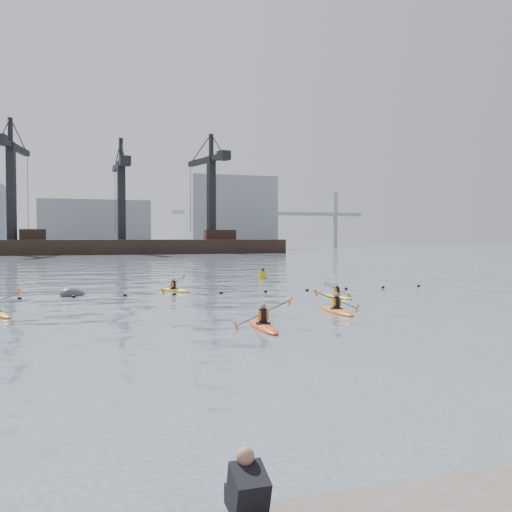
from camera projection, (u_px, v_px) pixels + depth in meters
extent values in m
plane|color=#394B54|center=(396.00, 386.00, 13.22)|extent=(400.00, 400.00, 0.00)
cube|color=black|center=(248.00, 494.00, 6.02)|extent=(0.38, 0.60, 0.67)
cube|color=black|center=(242.00, 499.00, 6.23)|extent=(0.34, 0.40, 0.24)
sphere|color=#8C6651|center=(245.00, 456.00, 6.10)|extent=(0.21, 0.21, 0.21)
sphere|color=black|center=(20.00, 299.00, 31.64)|extent=(0.24, 0.24, 0.24)
sphere|color=black|center=(74.00, 297.00, 32.51)|extent=(0.24, 0.24, 0.24)
sphere|color=black|center=(125.00, 296.00, 33.27)|extent=(0.24, 0.24, 0.24)
sphere|color=black|center=(174.00, 294.00, 34.00)|extent=(0.24, 0.24, 0.24)
sphere|color=black|center=(221.00, 293.00, 34.77)|extent=(0.24, 0.24, 0.24)
sphere|color=black|center=(265.00, 292.00, 35.64)|extent=(0.24, 0.24, 0.24)
sphere|color=black|center=(307.00, 290.00, 36.61)|extent=(0.24, 0.24, 0.24)
sphere|color=black|center=(346.00, 289.00, 37.66)|extent=(0.24, 0.24, 0.24)
sphere|color=black|center=(383.00, 287.00, 38.71)|extent=(0.24, 0.24, 0.24)
sphere|color=black|center=(419.00, 286.00, 39.68)|extent=(0.24, 0.24, 0.24)
cube|color=black|center=(122.00, 250.00, 118.13)|extent=(72.00, 12.00, 4.50)
cube|color=black|center=(33.00, 234.00, 112.66)|extent=(5.00, 3.00, 2.20)
cube|color=black|center=(220.00, 235.00, 124.56)|extent=(7.00, 3.00, 2.20)
cube|color=black|center=(11.00, 191.00, 111.16)|extent=(1.85, 1.85, 20.00)
cube|color=black|center=(15.00, 147.00, 113.50)|extent=(4.31, 17.93, 1.20)
cube|color=black|center=(0.00, 140.00, 104.58)|extent=(2.62, 2.94, 2.00)
cube|color=black|center=(10.00, 130.00, 110.72)|extent=(0.93, 0.93, 5.00)
cube|color=black|center=(121.00, 201.00, 117.76)|extent=(1.73, 1.73, 17.00)
cube|color=black|center=(120.00, 165.00, 119.56)|extent=(2.50, 15.05, 1.20)
cube|color=black|center=(125.00, 161.00, 112.63)|extent=(2.42, 2.78, 2.00)
cube|color=black|center=(121.00, 150.00, 117.37)|extent=(0.87, 0.87, 5.00)
cube|color=black|center=(211.00, 198.00, 123.67)|extent=(1.96, 1.96, 19.00)
cube|color=black|center=(206.00, 160.00, 125.52)|extent=(5.56, 16.73, 1.20)
cube|color=black|center=(224.00, 155.00, 118.34)|extent=(2.80, 3.08, 2.00)
cube|color=black|center=(211.00, 145.00, 123.26)|extent=(0.98, 0.98, 5.00)
cube|color=gray|center=(95.00, 225.00, 154.59)|extent=(30.00, 14.00, 14.00)
cube|color=gray|center=(231.00, 213.00, 166.36)|extent=(26.00, 14.00, 22.00)
cube|color=gray|center=(271.00, 213.00, 191.36)|extent=(70.00, 2.00, 1.20)
cylinder|color=gray|center=(201.00, 218.00, 183.98)|extent=(1.60, 1.60, 20.00)
cylinder|color=gray|center=(335.00, 220.00, 198.87)|extent=(1.60, 1.60, 20.00)
ellipsoid|color=red|center=(263.00, 327.00, 21.60)|extent=(0.86, 3.55, 0.35)
cylinder|color=black|center=(263.00, 323.00, 21.60)|extent=(0.69, 0.69, 0.07)
cylinder|color=black|center=(263.00, 316.00, 21.59)|extent=(0.33, 0.33, 0.57)
cube|color=#D4690B|center=(263.00, 315.00, 21.59)|extent=(0.41, 0.26, 0.37)
sphere|color=#8C6651|center=(263.00, 306.00, 21.58)|extent=(0.23, 0.23, 0.23)
cylinder|color=black|center=(263.00, 313.00, 21.59)|extent=(2.23, 0.14, 1.00)
cube|color=#D85914|center=(236.00, 325.00, 21.32)|extent=(0.21, 0.16, 0.36)
cube|color=#D85914|center=(290.00, 301.00, 21.86)|extent=(0.21, 0.16, 0.36)
cube|color=#D85914|center=(18.00, 293.00, 25.92)|extent=(0.22, 0.21, 0.36)
ellipsoid|color=gold|center=(337.00, 297.00, 32.51)|extent=(1.09, 2.95, 0.29)
cylinder|color=black|center=(337.00, 295.00, 32.51)|extent=(0.63, 0.63, 0.05)
cylinder|color=black|center=(337.00, 291.00, 32.50)|extent=(0.27, 0.27, 0.47)
cube|color=#D4690B|center=(337.00, 291.00, 32.50)|extent=(0.36, 0.25, 0.31)
sphere|color=#8C6651|center=(337.00, 286.00, 32.49)|extent=(0.19, 0.19, 0.19)
cylinder|color=black|center=(337.00, 289.00, 32.49)|extent=(1.78, 0.36, 0.90)
cube|color=#D85914|center=(324.00, 283.00, 32.05)|extent=(0.20, 0.16, 0.30)
cube|color=#D85914|center=(349.00, 295.00, 32.94)|extent=(0.20, 0.16, 0.30)
ellipsoid|color=#D25A13|center=(337.00, 311.00, 26.15)|extent=(0.74, 3.42, 0.34)
cylinder|color=black|center=(337.00, 309.00, 26.14)|extent=(0.65, 0.65, 0.06)
cylinder|color=black|center=(337.00, 302.00, 26.13)|extent=(0.32, 0.32, 0.55)
cube|color=#D4690B|center=(337.00, 302.00, 26.13)|extent=(0.39, 0.24, 0.36)
sphere|color=#8C6651|center=(337.00, 295.00, 26.12)|extent=(0.22, 0.22, 0.22)
cylinder|color=black|center=(337.00, 300.00, 26.13)|extent=(2.20, 0.07, 0.90)
cube|color=#D85914|center=(357.00, 308.00, 26.45)|extent=(0.19, 0.15, 0.36)
cube|color=#D85914|center=(316.00, 293.00, 25.81)|extent=(0.19, 0.15, 0.36)
ellipsoid|color=gold|center=(174.00, 290.00, 36.46)|extent=(2.28, 2.91, 0.31)
cylinder|color=black|center=(174.00, 289.00, 36.46)|extent=(0.81, 0.81, 0.06)
cylinder|color=black|center=(174.00, 285.00, 36.45)|extent=(0.29, 0.29, 0.50)
cube|color=#D4690B|center=(174.00, 284.00, 36.45)|extent=(0.41, 0.37, 0.33)
sphere|color=#8C6651|center=(173.00, 280.00, 36.44)|extent=(0.20, 0.20, 0.20)
cylinder|color=black|center=(173.00, 283.00, 36.44)|extent=(1.65, 1.16, 0.87)
cube|color=#D85914|center=(162.00, 290.00, 35.68)|extent=(0.22, 0.21, 0.32)
cube|color=#D85914|center=(184.00, 277.00, 37.21)|extent=(0.22, 0.21, 0.32)
ellipsoid|color=#3D4042|center=(73.00, 295.00, 33.69)|extent=(2.25, 2.35, 1.36)
cylinder|color=gold|center=(263.00, 276.00, 46.96)|extent=(0.63, 0.63, 0.81)
cone|color=black|center=(263.00, 269.00, 46.94)|extent=(0.40, 0.40, 0.32)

